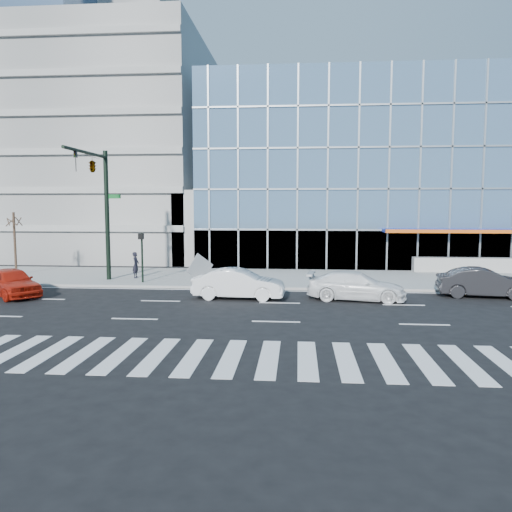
% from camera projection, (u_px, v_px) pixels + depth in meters
% --- Properties ---
extents(ground, '(160.00, 160.00, 0.00)m').
position_uv_depth(ground, '(280.00, 303.00, 24.60)').
color(ground, black).
rests_on(ground, ground).
extents(sidewalk, '(120.00, 8.00, 0.15)m').
position_uv_depth(sidewalk, '(284.00, 278.00, 32.52)').
color(sidewalk, gray).
rests_on(sidewalk, ground).
extents(theatre_building, '(42.00, 26.00, 15.00)m').
position_uv_depth(theatre_building, '(434.00, 178.00, 48.44)').
color(theatre_building, '#739AC0').
rests_on(theatre_building, ground).
extents(parking_garage, '(24.00, 24.00, 20.00)m').
position_uv_depth(parking_garage, '(94.00, 154.00, 51.04)').
color(parking_garage, gray).
rests_on(parking_garage, ground).
extents(ramp_block, '(6.00, 8.00, 6.00)m').
position_uv_depth(ramp_block, '(218.00, 227.00, 42.64)').
color(ramp_block, gray).
rests_on(ramp_block, ground).
extents(tower_far_west, '(16.00, 16.00, 76.00)m').
position_uv_depth(tower_far_west, '(38.00, 2.00, 81.79)').
color(tower_far_west, slate).
rests_on(tower_far_west, ground).
extents(tower_backdrop, '(14.00, 14.00, 48.00)m').
position_uv_depth(tower_backdrop, '(135.00, 103.00, 94.09)').
color(tower_backdrop, gray).
rests_on(tower_backdrop, ground).
extents(traffic_signal, '(1.14, 5.74, 8.00)m').
position_uv_depth(traffic_signal, '(97.00, 182.00, 29.43)').
color(traffic_signal, black).
rests_on(traffic_signal, sidewalk).
extents(ped_signal_post, '(0.30, 0.33, 3.00)m').
position_uv_depth(ped_signal_post, '(142.00, 250.00, 30.00)').
color(ped_signal_post, black).
rests_on(ped_signal_post, sidewalk).
extents(street_tree_near, '(1.10, 1.10, 4.23)m').
position_uv_depth(street_tree_near, '(14.00, 221.00, 33.16)').
color(street_tree_near, '#332319').
rests_on(street_tree_near, sidewalk).
extents(white_suv, '(5.18, 2.64, 1.44)m').
position_uv_depth(white_suv, '(356.00, 286.00, 25.34)').
color(white_suv, white).
rests_on(white_suv, ground).
extents(white_sedan, '(4.77, 1.88, 1.55)m').
position_uv_depth(white_sedan, '(239.00, 284.00, 25.67)').
color(white_sedan, white).
rests_on(white_sedan, ground).
extents(dark_sedan, '(4.83, 2.22, 1.53)m').
position_uv_depth(dark_sedan, '(484.00, 283.00, 26.06)').
color(dark_sedan, black).
rests_on(dark_sedan, ground).
extents(red_sedan, '(4.63, 4.26, 1.53)m').
position_uv_depth(red_sedan, '(11.00, 282.00, 26.30)').
color(red_sedan, '#B61E0E').
rests_on(red_sedan, ground).
extents(pedestrian, '(0.41, 0.61, 1.66)m').
position_uv_depth(pedestrian, '(136.00, 265.00, 32.07)').
color(pedestrian, black).
rests_on(pedestrian, sidewalk).
extents(tilted_panel, '(1.42, 1.23, 1.81)m').
position_uv_depth(tilted_panel, '(200.00, 268.00, 29.86)').
color(tilted_panel, '#A6A6A6').
rests_on(tilted_panel, sidewalk).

